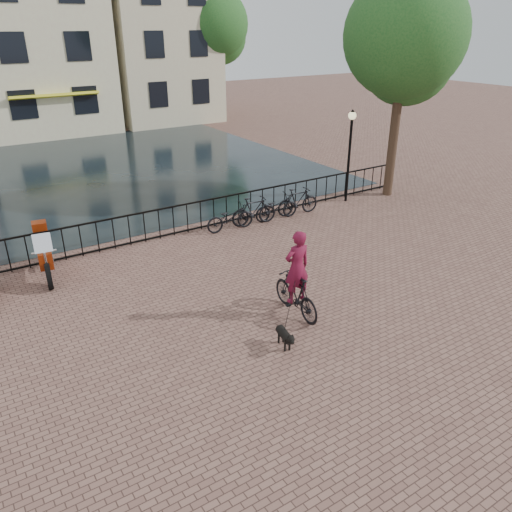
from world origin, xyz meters
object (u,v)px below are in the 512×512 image
lamp_post (350,141)px  dog (284,337)px  cyclist (297,278)px  motorcycle (43,248)px

lamp_post → dog: lamp_post is taller
cyclist → motorcycle: cyclist is taller
cyclist → dog: (-1.03, -0.97, -0.71)m
cyclist → motorcycle: 7.07m
cyclist → motorcycle: size_ratio=1.07×
dog → motorcycle: size_ratio=0.32×
dog → motorcycle: bearing=130.6°
lamp_post → motorcycle: size_ratio=1.47×
dog → motorcycle: motorcycle is taller
cyclist → motorcycle: (-4.57, 5.39, -0.14)m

